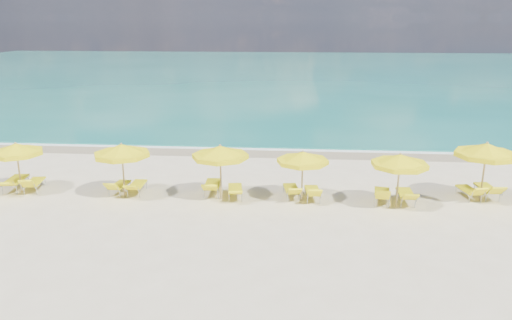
{
  "coord_description": "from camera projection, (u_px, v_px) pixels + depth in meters",
  "views": [
    {
      "loc": [
        1.69,
        -18.87,
        7.04
      ],
      "look_at": [
        0.0,
        1.5,
        1.2
      ],
      "focal_mm": 35.0,
      "sensor_mm": 36.0,
      "label": 1
    }
  ],
  "objects": [
    {
      "name": "lounger_2_right",
      "position": [
        35.0,
        186.0,
        21.06
      ],
      "size": [
        0.84,
        1.74,
        0.79
      ],
      "rotation": [
        0.0,
        0.0,
        0.17
      ],
      "color": "#A5A8AD",
      "rests_on": "ground"
    },
    {
      "name": "lounger_3_right",
      "position": [
        137.0,
        188.0,
        20.74
      ],
      "size": [
        0.62,
        1.73,
        0.69
      ],
      "rotation": [
        0.0,
        0.0,
        0.03
      ],
      "color": "#A5A8AD",
      "rests_on": "ground"
    },
    {
      "name": "lounger_6_left",
      "position": [
        382.0,
        197.0,
        19.67
      ],
      "size": [
        0.84,
        1.82,
        0.84
      ],
      "rotation": [
        0.0,
        0.0,
        -0.15
      ],
      "color": "#A5A8AD",
      "rests_on": "ground"
    },
    {
      "name": "umbrella_6",
      "position": [
        400.0,
        161.0,
        18.71
      ],
      "size": [
        2.86,
        2.86,
        2.18
      ],
      "rotation": [
        0.0,
        0.0,
        0.43
      ],
      "color": "tan",
      "rests_on": "ground"
    },
    {
      "name": "lounger_7_right",
      "position": [
        487.0,
        192.0,
        20.25
      ],
      "size": [
        0.71,
        1.8,
        0.8
      ],
      "rotation": [
        0.0,
        0.0,
        0.07
      ],
      "color": "#A5A8AD",
      "rests_on": "ground"
    },
    {
      "name": "umbrella_5",
      "position": [
        303.0,
        158.0,
        19.46
      ],
      "size": [
        2.28,
        2.28,
        2.08
      ],
      "rotation": [
        0.0,
        0.0,
        -0.12
      ],
      "color": "tan",
      "rests_on": "ground"
    },
    {
      "name": "lounger_5_right",
      "position": [
        312.0,
        195.0,
        20.01
      ],
      "size": [
        0.69,
        1.69,
        0.76
      ],
      "rotation": [
        0.0,
        0.0,
        0.08
      ],
      "color": "#A5A8AD",
      "rests_on": "ground"
    },
    {
      "name": "whitecap_near",
      "position": [
        193.0,
        117.0,
        36.91
      ],
      "size": [
        14.0,
        0.36,
        0.05
      ],
      "primitive_type": "cube",
      "color": "white",
      "rests_on": "ground"
    },
    {
      "name": "umbrella_4",
      "position": [
        220.0,
        153.0,
        19.56
      ],
      "size": [
        2.35,
        2.35,
        2.28
      ],
      "rotation": [
        0.0,
        0.0,
        0.05
      ],
      "color": "tan",
      "rests_on": "ground"
    },
    {
      "name": "lounger_2_left",
      "position": [
        15.0,
        184.0,
        21.15
      ],
      "size": [
        0.9,
        2.09,
        0.74
      ],
      "rotation": [
        0.0,
        0.0,
        0.13
      ],
      "color": "#A5A8AD",
      "rests_on": "ground"
    },
    {
      "name": "foam_line",
      "position": [
        266.0,
        148.0,
        28.01
      ],
      "size": [
        120.0,
        1.2,
        0.03
      ],
      "primitive_type": "cube",
      "color": "white",
      "rests_on": "ground"
    },
    {
      "name": "umbrella_7",
      "position": [
        486.0,
        151.0,
        19.35
      ],
      "size": [
        2.58,
        2.58,
        2.43
      ],
      "rotation": [
        0.0,
        0.0,
        -0.08
      ],
      "color": "tan",
      "rests_on": "ground"
    },
    {
      "name": "whitecap_far",
      "position": [
        371.0,
        104.0,
        42.51
      ],
      "size": [
        18.0,
        0.3,
        0.05
      ],
      "primitive_type": "cube",
      "color": "white",
      "rests_on": "ground"
    },
    {
      "name": "umbrella_2",
      "position": [
        16.0,
        150.0,
        20.42
      ],
      "size": [
        2.34,
        2.34,
        2.16
      ],
      "rotation": [
        0.0,
        0.0,
        0.1
      ],
      "color": "tan",
      "rests_on": "ground"
    },
    {
      "name": "lounger_4_left",
      "position": [
        212.0,
        189.0,
        20.62
      ],
      "size": [
        0.74,
        1.97,
        0.81
      ],
      "rotation": [
        0.0,
        0.0,
        0.05
      ],
      "color": "#A5A8AD",
      "rests_on": "ground"
    },
    {
      "name": "ground_plane",
      "position": [
        253.0,
        199.0,
        20.15
      ],
      "size": [
        120.0,
        120.0,
        0.0
      ],
      "primitive_type": "plane",
      "color": "beige"
    },
    {
      "name": "lounger_3_left",
      "position": [
        119.0,
        188.0,
        20.75
      ],
      "size": [
        0.66,
        1.63,
        0.74
      ],
      "rotation": [
        0.0,
        0.0,
        -0.08
      ],
      "color": "#A5A8AD",
      "rests_on": "ground"
    },
    {
      "name": "lounger_7_left",
      "position": [
        469.0,
        194.0,
        20.13
      ],
      "size": [
        0.83,
        1.67,
        0.77
      ],
      "rotation": [
        0.0,
        0.0,
        0.19
      ],
      "color": "#A5A8AD",
      "rests_on": "ground"
    },
    {
      "name": "umbrella_3",
      "position": [
        122.0,
        151.0,
        19.84
      ],
      "size": [
        2.33,
        2.33,
        2.27
      ],
      "rotation": [
        0.0,
        0.0,
        0.04
      ],
      "color": "tan",
      "rests_on": "ground"
    },
    {
      "name": "wet_sand_band",
      "position": [
        265.0,
        152.0,
        27.24
      ],
      "size": [
        120.0,
        2.6,
        0.01
      ],
      "primitive_type": "cube",
      "color": "tan",
      "rests_on": "ground"
    },
    {
      "name": "lounger_4_right",
      "position": [
        235.0,
        193.0,
        20.23
      ],
      "size": [
        0.8,
        1.81,
        0.66
      ],
      "rotation": [
        0.0,
        0.0,
        0.14
      ],
      "color": "#A5A8AD",
      "rests_on": "ground"
    },
    {
      "name": "ocean",
      "position": [
        285.0,
        73.0,
        66.15
      ],
      "size": [
        120.0,
        80.0,
        0.3
      ],
      "primitive_type": "cube",
      "color": "#136C5F",
      "rests_on": "ground"
    },
    {
      "name": "lounger_6_right",
      "position": [
        406.0,
        198.0,
        19.64
      ],
      "size": [
        0.63,
        1.8,
        0.75
      ],
      "rotation": [
        0.0,
        0.0,
        -0.02
      ],
      "color": "#A5A8AD",
      "rests_on": "ground"
    },
    {
      "name": "lounger_5_left",
      "position": [
        292.0,
        193.0,
        20.24
      ],
      "size": [
        0.82,
        1.75,
        0.74
      ],
      "rotation": [
        0.0,
        0.0,
        0.16
      ],
      "color": "#A5A8AD",
      "rests_on": "ground"
    }
  ]
}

